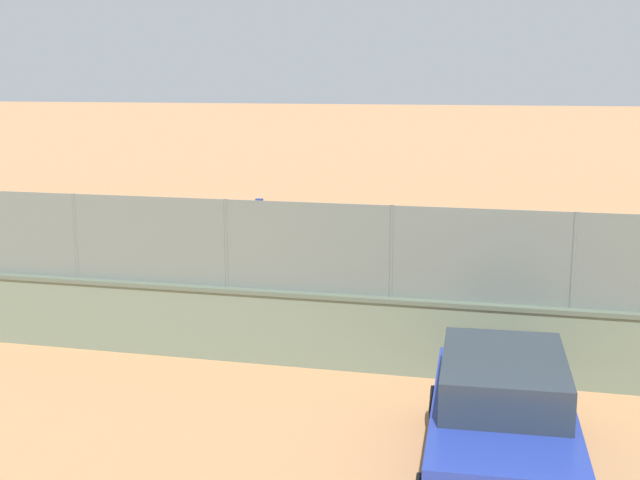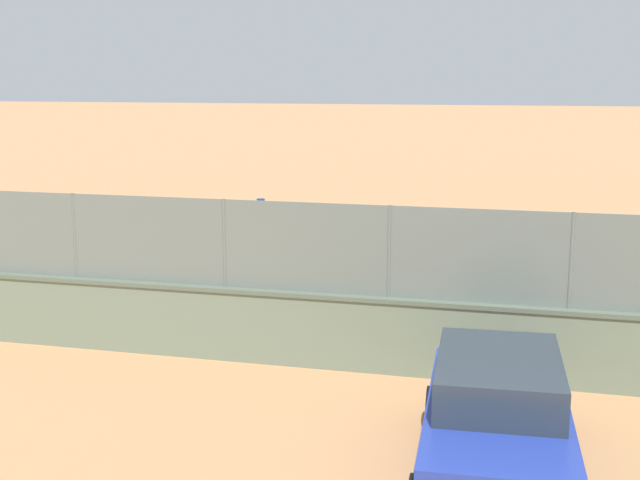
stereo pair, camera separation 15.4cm
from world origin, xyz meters
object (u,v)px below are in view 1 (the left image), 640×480
(parked_car_blue, at_px, (502,415))
(sports_ball, at_px, (257,268))
(player_baseline_waiting, at_px, (377,249))
(player_at_service_line, at_px, (259,221))
(courtside_bench, at_px, (636,344))

(parked_car_blue, bearing_deg, sports_ball, -57.67)
(player_baseline_waiting, bearing_deg, sports_ball, -6.52)
(player_at_service_line, height_order, courtside_bench, player_at_service_line)
(player_at_service_line, distance_m, sports_ball, 2.58)
(player_baseline_waiting, relative_size, sports_ball, 8.90)
(sports_ball, xyz_separation_m, parked_car_blue, (-6.68, 10.55, 0.74))
(player_at_service_line, distance_m, parked_car_blue, 14.82)
(parked_car_blue, bearing_deg, courtside_bench, -116.06)
(player_baseline_waiting, xyz_separation_m, parked_car_blue, (-3.32, 10.17, -0.03))
(parked_car_blue, bearing_deg, player_at_service_line, -60.42)
(player_at_service_line, distance_m, player_baseline_waiting, 4.84)
(sports_ball, height_order, courtside_bench, courtside_bench)
(sports_ball, relative_size, courtside_bench, 0.10)
(player_at_service_line, xyz_separation_m, courtside_bench, (-9.64, 8.14, -0.50))
(player_baseline_waiting, distance_m, parked_car_blue, 10.70)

